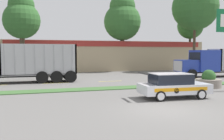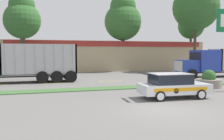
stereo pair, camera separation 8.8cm
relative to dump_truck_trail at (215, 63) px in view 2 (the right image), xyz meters
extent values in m
plane|color=slate|center=(-14.04, -13.48, -1.60)|extent=(600.00, 600.00, 0.00)
cube|color=#3D6633|center=(-14.04, -5.56, -1.57)|extent=(120.00, 1.68, 0.06)
cube|color=yellow|center=(-18.47, -0.72, -1.60)|extent=(2.40, 0.14, 0.01)
cube|color=yellow|center=(-13.07, -0.72, -1.60)|extent=(2.40, 0.14, 0.01)
cube|color=yellow|center=(-7.67, -0.72, -1.60)|extent=(2.40, 0.14, 0.01)
cube|color=yellow|center=(-2.27, -0.72, -1.60)|extent=(2.40, 0.14, 0.01)
cube|color=black|center=(-22.77, 0.64, -0.93)|extent=(12.66, 1.37, 0.18)
cylinder|color=silver|center=(-23.24, -0.17, 1.03)|extent=(0.14, 0.14, 1.36)
cube|color=#ADADB2|center=(-19.89, 0.64, -0.78)|extent=(6.91, 2.49, 0.12)
cube|color=#ADADB2|center=(-23.26, 0.64, 0.65)|extent=(0.16, 2.49, 2.87)
cube|color=#ADADB2|center=(-16.51, 0.64, 0.65)|extent=(0.16, 2.49, 2.87)
cube|color=#ADADB2|center=(-19.89, -0.53, 0.65)|extent=(6.91, 0.16, 2.87)
cube|color=#ADADB2|center=(-19.89, 1.80, 0.65)|extent=(6.91, 0.16, 2.87)
cube|color=#99999E|center=(-22.91, -0.63, 0.65)|extent=(0.10, 0.04, 2.73)
cube|color=#99999E|center=(-22.05, -0.63, 0.65)|extent=(0.10, 0.04, 2.73)
cube|color=#99999E|center=(-21.18, -0.63, 0.65)|extent=(0.10, 0.04, 2.73)
cube|color=#99999E|center=(-20.32, -0.63, 0.65)|extent=(0.10, 0.04, 2.73)
cube|color=#99999E|center=(-19.46, -0.63, 0.65)|extent=(0.10, 0.04, 2.73)
cube|color=#99999E|center=(-18.59, -0.63, 0.65)|extent=(0.10, 0.04, 2.73)
cube|color=#99999E|center=(-17.73, -0.63, 0.65)|extent=(0.10, 0.04, 2.73)
cube|color=#99999E|center=(-16.87, -0.63, 0.65)|extent=(0.10, 0.04, 2.73)
cylinder|color=black|center=(-17.03, -0.59, -1.02)|extent=(1.15, 0.30, 1.15)
cylinder|color=black|center=(-17.03, 1.86, -1.02)|extent=(1.15, 0.30, 1.15)
cylinder|color=black|center=(-18.36, -0.59, -1.02)|extent=(1.15, 0.30, 1.15)
cylinder|color=black|center=(-18.36, 1.86, -1.02)|extent=(1.15, 0.30, 1.15)
cylinder|color=black|center=(-19.69, -0.59, -1.02)|extent=(1.15, 0.30, 1.15)
cylinder|color=black|center=(-19.69, 1.86, -1.02)|extent=(1.15, 0.30, 1.15)
cube|color=black|center=(1.05, 0.00, -0.99)|extent=(11.85, 1.32, 0.18)
cube|color=#23389E|center=(-3.80, 0.00, -0.22)|extent=(2.16, 1.97, 1.35)
cube|color=#B7B7BC|center=(-4.90, 0.00, -0.22)|extent=(0.06, 1.68, 1.15)
cube|color=#23389E|center=(-1.39, 0.00, 0.33)|extent=(2.65, 2.41, 2.45)
cube|color=black|center=(-2.74, 0.00, 0.76)|extent=(0.04, 2.04, 1.10)
cylinder|color=silver|center=(0.03, -0.78, 0.98)|extent=(0.14, 0.14, 1.31)
cube|color=#B7B7BC|center=(0.01, 0.00, 0.43)|extent=(0.16, 2.41, 2.53)
cylinder|color=black|center=(-3.80, -1.18, -1.08)|extent=(1.05, 0.30, 1.05)
cylinder|color=black|center=(-3.80, 1.19, -1.08)|extent=(1.05, 0.30, 1.05)
cube|color=silver|center=(-11.80, -10.68, -0.98)|extent=(4.51, 2.14, 0.61)
cube|color=black|center=(-12.07, -10.67, -0.36)|extent=(2.52, 1.80, 0.63)
cube|color=silver|center=(-12.07, -10.67, -0.03)|extent=(2.52, 1.80, 0.04)
cube|color=black|center=(-13.90, -10.57, 0.01)|extent=(0.29, 1.52, 0.03)
cube|color=orange|center=(-11.86, -11.64, -0.92)|extent=(3.52, 0.21, 0.21)
cylinder|color=black|center=(-12.19, -11.62, -0.98)|extent=(0.33, 0.03, 0.33)
cylinder|color=black|center=(-10.49, -11.67, -1.28)|extent=(0.65, 0.24, 0.64)
cylinder|color=silver|center=(-10.50, -11.77, -1.28)|extent=(0.45, 0.04, 0.45)
cylinder|color=black|center=(-10.39, -9.86, -1.28)|extent=(0.65, 0.24, 0.64)
cylinder|color=silver|center=(-10.38, -9.75, -1.28)|extent=(0.45, 0.04, 0.45)
cylinder|color=black|center=(-13.22, -11.51, -1.28)|extent=(0.65, 0.24, 0.64)
cylinder|color=silver|center=(-13.22, -11.62, -1.28)|extent=(0.45, 0.04, 0.45)
cylinder|color=black|center=(-13.12, -9.70, -1.28)|extent=(0.65, 0.24, 0.64)
cylinder|color=silver|center=(-13.11, -9.60, -1.28)|extent=(0.45, 0.04, 0.45)
cylinder|color=gray|center=(-6.47, -7.26, -1.26)|extent=(2.06, 2.06, 0.68)
sphere|color=#2D5B28|center=(-6.47, -7.26, -0.69)|extent=(1.13, 1.13, 1.13)
cube|color=tan|center=(-9.26, 17.26, 0.71)|extent=(31.82, 12.00, 4.62)
cube|color=maroon|center=(-9.26, 11.21, 2.57)|extent=(30.23, 0.10, 0.80)
cylinder|color=#473828|center=(-21.79, 8.35, 1.20)|extent=(0.61, 0.61, 5.59)
sphere|color=#2D5B28|center=(-21.79, 8.35, 5.24)|extent=(4.52, 4.52, 4.52)
sphere|color=#2D5B28|center=(-21.79, 8.35, 7.05)|extent=(3.17, 3.17, 3.17)
cylinder|color=#473828|center=(5.37, 12.81, 1.50)|extent=(0.39, 0.39, 6.20)
sphere|color=#2D5B28|center=(5.37, 12.81, 5.81)|extent=(4.41, 4.41, 4.41)
sphere|color=#2D5B28|center=(5.37, 12.81, 7.58)|extent=(3.09, 3.09, 3.09)
cylinder|color=#473828|center=(3.26, 8.60, 2.31)|extent=(0.42, 0.42, 7.82)
sphere|color=#2D5B28|center=(3.26, 8.60, 8.15)|extent=(6.99, 6.99, 6.99)
cylinder|color=#473828|center=(-7.40, 11.78, 1.40)|extent=(0.63, 0.63, 6.00)
sphere|color=#2D5B28|center=(-7.40, 11.78, 5.96)|extent=(5.65, 5.65, 5.65)
sphere|color=#2D5B28|center=(-7.40, 11.78, 8.22)|extent=(3.96, 3.96, 3.96)
camera|label=1|loc=(-20.25, -24.65, 1.34)|focal=40.00mm
camera|label=2|loc=(-20.16, -24.67, 1.34)|focal=40.00mm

